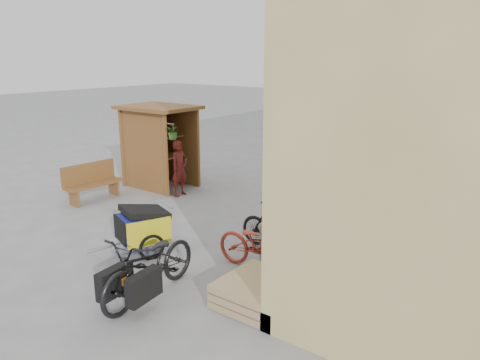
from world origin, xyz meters
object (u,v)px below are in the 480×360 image
Objects in this scene: bike_4 at (336,204)px; bike_3 at (317,209)px; bench at (92,181)px; person_kiosk at (179,168)px; bike_5 at (336,199)px; bike_6 at (361,191)px; child_trailer at (143,226)px; bike_0 at (262,246)px; bike_1 at (276,228)px; bike_2 at (314,219)px; pallet_stack at (256,291)px; bike_7 at (369,187)px; shopping_carts at (417,167)px; kiosk at (157,135)px; cargo_bike at (150,266)px.

bike_3 is at bearing -167.90° from bike_4.
bench is 1.04× the size of person_kiosk.
bike_5 is (5.91, 2.63, -0.03)m from bench.
child_trailer is at bearing 162.69° from bike_6.
bike_1 is (-0.31, 0.92, -0.00)m from bike_0.
bike_2 is at bearing -158.24° from bike_4.
pallet_stack is 0.71× the size of bike_2.
bike_7 is at bearing 9.20° from bike_4.
bike_2 is at bearing -96.34° from shopping_carts.
kiosk is 2.33m from bench.
bike_1 reaches higher than bike_4.
kiosk is at bearing -145.87° from shopping_carts.
bike_4 is at bearing 25.68° from bench.
bike_2 reaches higher than pallet_stack.
cargo_bike is 1.17× the size of bike_0.
child_trailer is 3.86m from person_kiosk.
bike_7 reaches higher than bike_3.
bench is 7.33m from bike_7.
bike_2 is 1.05× the size of bike_5.
bike_1 is (4.21, -1.63, -0.29)m from person_kiosk.
person_kiosk is 4.56m from bike_2.
kiosk is 4.95m from child_trailer.
bench is at bearing 146.16° from cargo_bike.
bike_7 is (0.19, 1.51, 0.10)m from bike_4.
person_kiosk reaches higher than shopping_carts.
bike_3 is at bearing -4.36° from kiosk.
cargo_bike is at bearing -23.89° from bench.
bike_0 is at bearing -172.08° from bike_6.
child_trailer is 3.84m from bike_3.
bike_3 is at bearing -99.21° from shopping_carts.
kiosk reaches higher than pallet_stack.
cargo_bike is at bearing 151.94° from bike_0.
bike_5 is at bearing 1.59° from bike_0.
bike_2 is 0.99× the size of bike_7.
cargo_bike is 6.41m from bike_6.
bike_0 is at bearing 168.34° from bike_5.
child_trailer is 1.07× the size of person_kiosk.
bike_1 is at bearing 58.42° from child_trailer.
child_trailer reaches higher than bike_2.
bench is 6.18m from bike_0.
person_kiosk is at bearing 86.81° from bike_5.
bike_2 is at bearing 13.96° from bench.
kiosk is 5.64m from bike_5.
cargo_bike is at bearing -172.10° from bike_4.
child_trailer is 0.89× the size of bike_0.
bike_5 is at bearing 76.03° from cargo_bike.
bike_0 is 1.18× the size of bike_4.
bike_7 is at bearing 75.21° from cargo_bike.
bike_2 is 1.32m from bike_4.
bike_4 is at bearing 99.26° from pallet_stack.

